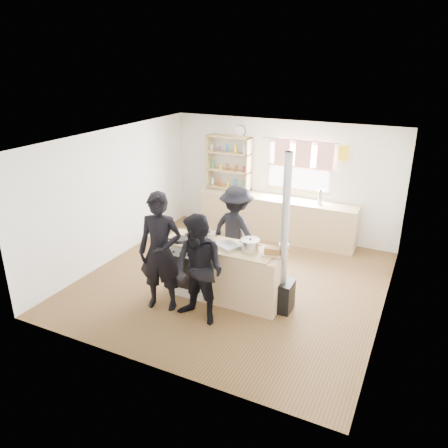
{
  "coord_description": "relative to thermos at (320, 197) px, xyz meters",
  "views": [
    {
      "loc": [
        2.84,
        -6.19,
        3.74
      ],
      "look_at": [
        -0.13,
        -0.1,
        1.1
      ],
      "focal_mm": 35.0,
      "sensor_mm": 36.0,
      "label": 1
    }
  ],
  "objects": [
    {
      "name": "stockpot_stove",
      "position": [
        -1.12,
        -2.68,
        -0.04
      ],
      "size": [
        0.2,
        0.2,
        0.17
      ],
      "color": "#B9B9BC",
      "rests_on": "cooking_island"
    },
    {
      "name": "cooking_island",
      "position": [
        -0.77,
        -2.77,
        -0.58
      ],
      "size": [
        1.97,
        0.64,
        0.93
      ],
      "color": "white",
      "rests_on": "ground"
    },
    {
      "name": "thermos",
      "position": [
        0.0,
        0.0,
        0.0
      ],
      "size": [
        0.1,
        0.1,
        0.29
      ],
      "primitive_type": "cylinder",
      "color": "silver",
      "rests_on": "back_counter"
    },
    {
      "name": "skillet_greens",
      "position": [
        -1.54,
        -2.92,
        -0.09
      ],
      "size": [
        0.33,
        0.33,
        0.05
      ],
      "color": "black",
      "rests_on": "cooking_island"
    },
    {
      "name": "roast_tray",
      "position": [
        -0.72,
        -2.83,
        -0.08
      ],
      "size": [
        0.42,
        0.4,
        0.06
      ],
      "color": "silver",
      "rests_on": "cooking_island"
    },
    {
      "name": "shelving_unit",
      "position": [
        -2.11,
        0.12,
        0.47
      ],
      "size": [
        1.0,
        0.28,
        1.2
      ],
      "color": "tan",
      "rests_on": "back_counter"
    },
    {
      "name": "ground",
      "position": [
        -0.91,
        -2.22,
        -1.05
      ],
      "size": [
        5.0,
        5.0,
        0.01
      ],
      "primitive_type": "cube",
      "color": "brown",
      "rests_on": "ground"
    },
    {
      "name": "back_counter",
      "position": [
        -0.91,
        0.0,
        -0.6
      ],
      "size": [
        3.4,
        0.55,
        0.9
      ],
      "primitive_type": "cube",
      "color": "tan",
      "rests_on": "ground"
    },
    {
      "name": "person_near_left",
      "position": [
        -1.57,
        -3.43,
        -0.11
      ],
      "size": [
        0.78,
        0.6,
        1.88
      ],
      "primitive_type": "imported",
      "rotation": [
        0.0,
        0.0,
        0.25
      ],
      "color": "black",
      "rests_on": "ground"
    },
    {
      "name": "flue_heater",
      "position": [
        0.14,
        -2.71,
        -0.39
      ],
      "size": [
        0.35,
        0.35,
        2.5
      ],
      "color": "black",
      "rests_on": "ground"
    },
    {
      "name": "person_near_right",
      "position": [
        -0.85,
        -3.52,
        -0.21
      ],
      "size": [
        0.9,
        0.75,
        1.67
      ],
      "primitive_type": "imported",
      "rotation": [
        0.0,
        0.0,
        -0.15
      ],
      "color": "black",
      "rests_on": "ground"
    },
    {
      "name": "bread_board",
      "position": [
        -0.02,
        -2.77,
        -0.06
      ],
      "size": [
        0.32,
        0.26,
        0.12
      ],
      "color": "tan",
      "rests_on": "cooking_island"
    },
    {
      "name": "person_far",
      "position": [
        -1.03,
        -1.84,
        -0.23
      ],
      "size": [
        1.18,
        0.87,
        1.63
      ],
      "primitive_type": "imported",
      "rotation": [
        0.0,
        0.0,
        2.86
      ],
      "color": "black",
      "rests_on": "ground"
    },
    {
      "name": "stockpot_counter",
      "position": [
        -0.37,
        -2.79,
        -0.02
      ],
      "size": [
        0.29,
        0.29,
        0.22
      ],
      "color": "silver",
      "rests_on": "cooking_island"
    }
  ]
}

